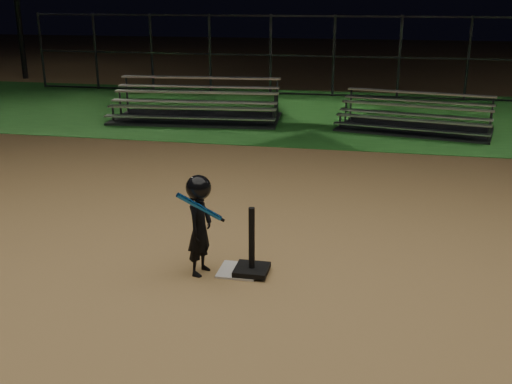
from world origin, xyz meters
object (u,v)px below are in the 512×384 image
at_px(bleacher_left, 196,112).
at_px(bleacher_right, 414,124).
at_px(batting_tee, 252,260).
at_px(home_plate, 239,271).
at_px(child_batter, 200,222).

relative_size(bleacher_left, bleacher_right, 1.17).
relative_size(batting_tee, bleacher_right, 0.21).
bearing_deg(bleacher_right, home_plate, -94.23).
bearing_deg(bleacher_left, bleacher_right, -6.93).
height_order(child_batter, bleacher_right, child_batter).
xyz_separation_m(home_plate, bleacher_left, (-3.09, 8.45, 0.20)).
bearing_deg(bleacher_right, batting_tee, -93.13).
distance_m(child_batter, bleacher_right, 8.80).
bearing_deg(child_batter, bleacher_left, 28.97).
xyz_separation_m(batting_tee, bleacher_right, (2.15, 8.27, 0.01)).
height_order(home_plate, bleacher_right, bleacher_right).
bearing_deg(bleacher_right, bleacher_left, -170.75).
bearing_deg(child_batter, batting_tee, -69.70).
relative_size(home_plate, child_batter, 0.38).
bearing_deg(batting_tee, home_plate, 170.14).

